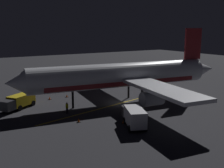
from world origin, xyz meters
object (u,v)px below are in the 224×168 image
at_px(traffic_cone_under_wing, 67,96).
at_px(traffic_cone_far, 50,98).
at_px(baggage_truck, 19,102).
at_px(traffic_cone_near_right, 124,121).
at_px(ground_crew_worker, 67,108).
at_px(traffic_cone_near_left, 79,120).
at_px(airliner, 125,76).
at_px(catering_truck, 134,117).

relative_size(traffic_cone_under_wing, traffic_cone_far, 1.00).
relative_size(baggage_truck, traffic_cone_under_wing, 11.53).
bearing_deg(baggage_truck, traffic_cone_near_right, -144.73).
relative_size(ground_crew_worker, traffic_cone_far, 3.16).
distance_m(traffic_cone_near_left, traffic_cone_far, 13.94).
bearing_deg(airliner, baggage_truck, 70.91).
relative_size(baggage_truck, catering_truck, 0.97).
bearing_deg(traffic_cone_near_left, airliner, -65.34).
distance_m(airliner, traffic_cone_far, 14.41).
height_order(catering_truck, traffic_cone_under_wing, catering_truck).
xyz_separation_m(traffic_cone_near_left, traffic_cone_under_wing, (13.92, -4.13, 0.00)).
bearing_deg(airliner, traffic_cone_near_right, 144.21).
distance_m(traffic_cone_near_left, traffic_cone_under_wing, 14.52).
distance_m(ground_crew_worker, traffic_cone_under_wing, 10.23).
xyz_separation_m(catering_truck, traffic_cone_under_wing, (19.12, 1.41, -1.04)).
relative_size(baggage_truck, traffic_cone_near_left, 11.53).
relative_size(catering_truck, ground_crew_worker, 3.76).
height_order(catering_truck, traffic_cone_near_right, catering_truck).
xyz_separation_m(catering_truck, traffic_cone_near_right, (1.57, 0.55, -1.04)).
height_order(airliner, catering_truck, airliner).
height_order(traffic_cone_under_wing, traffic_cone_far, same).
distance_m(baggage_truck, ground_crew_worker, 8.58).
relative_size(baggage_truck, traffic_cone_near_right, 11.53).
bearing_deg(traffic_cone_far, ground_crew_worker, 176.54).
xyz_separation_m(airliner, ground_crew_worker, (-0.73, 11.17, -3.79)).
bearing_deg(catering_truck, traffic_cone_near_right, 19.25).
bearing_deg(baggage_truck, ground_crew_worker, -139.49).
distance_m(baggage_truck, traffic_cone_near_right, 17.97).
relative_size(baggage_truck, traffic_cone_far, 11.53).
bearing_deg(traffic_cone_under_wing, baggage_truck, 106.97).
bearing_deg(catering_truck, traffic_cone_near_left, 46.78).
bearing_deg(catering_truck, ground_crew_worker, 28.82).
bearing_deg(catering_truck, baggage_truck, 33.92).
bearing_deg(ground_crew_worker, airliner, -86.29).
xyz_separation_m(airliner, traffic_cone_far, (8.69, 10.60, -4.42)).
xyz_separation_m(airliner, traffic_cone_near_left, (-5.22, 11.37, -4.42)).
xyz_separation_m(traffic_cone_near_right, traffic_cone_far, (17.55, 4.22, 0.00)).
relative_size(catering_truck, traffic_cone_far, 11.88).
distance_m(baggage_truck, traffic_cone_far, 6.85).
relative_size(traffic_cone_near_left, traffic_cone_far, 1.00).
bearing_deg(traffic_cone_near_left, traffic_cone_far, -3.18).
distance_m(airliner, ground_crew_worker, 11.82).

